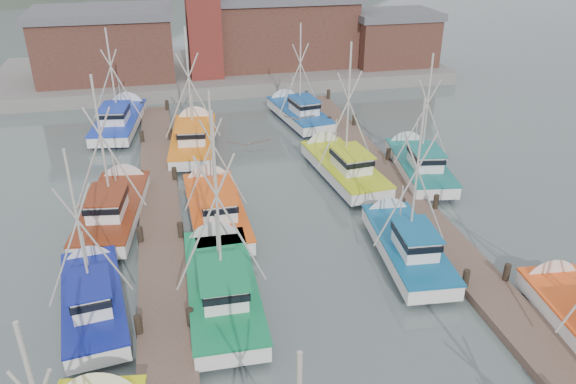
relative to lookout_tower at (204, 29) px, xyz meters
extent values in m
plane|color=#516261|center=(2.00, -33.00, -5.55)|extent=(260.00, 260.00, 0.00)
cube|color=#4E3A30|center=(-5.00, -29.00, -5.35)|extent=(2.20, 46.00, 0.40)
cylinder|color=black|center=(-6.00, -35.00, -5.10)|extent=(0.30, 0.30, 1.50)
cylinder|color=black|center=(-6.00, -28.00, -5.10)|extent=(0.30, 0.30, 1.50)
cylinder|color=black|center=(-6.00, -21.00, -5.10)|extent=(0.30, 0.30, 1.50)
cylinder|color=black|center=(-6.00, -14.00, -5.10)|extent=(0.30, 0.30, 1.50)
cylinder|color=black|center=(-6.00, -7.00, -5.10)|extent=(0.30, 0.30, 1.50)
cylinder|color=black|center=(-4.00, -35.00, -5.10)|extent=(0.30, 0.30, 1.50)
cylinder|color=black|center=(-4.00, -28.00, -5.10)|extent=(0.30, 0.30, 1.50)
cylinder|color=black|center=(-4.00, -21.00, -5.10)|extent=(0.30, 0.30, 1.50)
cylinder|color=black|center=(-4.00, -14.00, -5.10)|extent=(0.30, 0.30, 1.50)
cylinder|color=black|center=(-4.00, -7.00, -5.10)|extent=(0.30, 0.30, 1.50)
cube|color=#4E3A30|center=(9.00, -29.00, -5.35)|extent=(2.20, 46.00, 0.40)
cylinder|color=black|center=(8.00, -35.00, -5.10)|extent=(0.30, 0.30, 1.50)
cylinder|color=black|center=(8.00, -28.00, -5.10)|extent=(0.30, 0.30, 1.50)
cylinder|color=black|center=(8.00, -21.00, -5.10)|extent=(0.30, 0.30, 1.50)
cylinder|color=black|center=(8.00, -14.00, -5.10)|extent=(0.30, 0.30, 1.50)
cylinder|color=black|center=(8.00, -7.00, -5.10)|extent=(0.30, 0.30, 1.50)
cylinder|color=black|center=(10.00, -35.00, -5.10)|extent=(0.30, 0.30, 1.50)
cylinder|color=black|center=(10.00, -28.00, -5.10)|extent=(0.30, 0.30, 1.50)
cylinder|color=black|center=(10.00, -21.00, -5.10)|extent=(0.30, 0.30, 1.50)
cylinder|color=black|center=(10.00, -14.00, -5.10)|extent=(0.30, 0.30, 1.50)
cylinder|color=black|center=(10.00, -7.00, -5.10)|extent=(0.30, 0.30, 1.50)
cube|color=gray|center=(2.00, 4.00, -4.95)|extent=(44.00, 16.00, 1.20)
cube|color=brown|center=(-9.00, 2.00, -1.60)|extent=(12.00, 8.00, 5.50)
cube|color=slate|center=(-9.00, 2.00, 1.50)|extent=(12.72, 8.48, 0.70)
cube|color=brown|center=(8.00, 4.00, -1.25)|extent=(14.00, 9.00, 6.20)
cube|color=brown|center=(19.00, 1.00, -2.10)|extent=(8.00, 6.00, 4.50)
cube|color=slate|center=(19.00, 1.00, 0.50)|extent=(8.48, 6.36, 0.70)
cube|color=maroon|center=(0.00, 0.00, -0.35)|extent=(3.00, 3.00, 8.00)
cube|color=#101B38|center=(-2.52, -33.27, -5.50)|extent=(2.65, 7.66, 0.70)
cube|color=white|center=(-2.52, -33.27, -4.85)|extent=(3.01, 8.70, 0.80)
cube|color=#0F8149|center=(-2.52, -33.27, -4.47)|extent=(3.10, 8.79, 0.10)
cone|color=white|center=(-2.42, -28.96, -5.00)|extent=(2.72, 1.16, 2.70)
cube|color=white|center=(-2.55, -34.31, -3.90)|extent=(1.80, 2.63, 1.10)
cube|color=black|center=(-2.55, -34.31, -3.67)|extent=(1.92, 2.89, 0.28)
cube|color=#0F8149|center=(-2.55, -34.31, -3.31)|extent=(2.04, 3.07, 0.07)
cylinder|color=beige|center=(-2.53, -33.45, -0.63)|extent=(0.12, 0.12, 7.64)
cylinder|color=beige|center=(-3.08, -33.43, -1.53)|extent=(2.72, 0.15, 5.97)
cylinder|color=beige|center=(-1.98, -33.46, -1.53)|extent=(2.72, 0.15, 5.97)
cylinder|color=beige|center=(-2.49, -31.72, -3.25)|extent=(0.07, 0.07, 2.41)
cube|color=#101B38|center=(6.56, -31.97, -5.50)|extent=(2.76, 6.88, 0.70)
cube|color=white|center=(6.56, -31.97, -4.85)|extent=(3.13, 7.82, 0.80)
cube|color=#0F5C8B|center=(6.56, -31.97, -4.47)|extent=(3.22, 7.90, 0.10)
cone|color=white|center=(6.89, -28.17, -5.00)|extent=(2.47, 1.30, 2.39)
cube|color=white|center=(6.48, -32.89, -3.90)|extent=(1.73, 2.41, 1.10)
cube|color=black|center=(6.48, -32.89, -3.67)|extent=(1.85, 2.65, 0.28)
cube|color=#0F5C8B|center=(6.48, -32.89, -3.31)|extent=(1.96, 2.81, 0.07)
cylinder|color=beige|center=(6.55, -32.13, -0.88)|extent=(0.12, 0.12, 7.13)
cylinder|color=beige|center=(6.06, -32.08, -1.72)|extent=(2.54, 0.30, 5.57)
cylinder|color=beige|center=(7.03, -32.17, -1.72)|extent=(2.54, 0.30, 5.57)
cylinder|color=beige|center=(6.68, -30.60, -3.25)|extent=(0.07, 0.07, 2.13)
cube|color=#101B38|center=(-7.85, -33.03, -5.50)|extent=(2.82, 6.49, 0.70)
cube|color=white|center=(-7.85, -33.03, -4.85)|extent=(3.20, 7.38, 0.80)
cube|color=navy|center=(-7.85, -33.03, -4.47)|extent=(3.28, 7.46, 0.10)
cone|color=white|center=(-8.30, -29.48, -5.00)|extent=(2.35, 1.37, 2.23)
cube|color=white|center=(-7.74, -33.88, -3.90)|extent=(1.70, 2.31, 1.10)
cube|color=black|center=(-7.74, -33.88, -3.67)|extent=(1.82, 2.53, 0.28)
cube|color=navy|center=(-7.74, -33.88, -3.31)|extent=(1.93, 2.68, 0.07)
cylinder|color=beige|center=(-7.83, -33.17, -1.20)|extent=(0.12, 0.12, 6.50)
cylinder|color=beige|center=(-8.32, -33.23, -1.96)|extent=(2.31, 0.37, 5.08)
cylinder|color=beige|center=(-7.34, -33.11, -1.96)|extent=(2.31, 0.37, 5.08)
cylinder|color=beige|center=(-8.01, -31.75, -3.25)|extent=(0.07, 0.07, 2.14)
cone|color=white|center=(11.64, -35.34, -5.00)|extent=(2.58, 1.33, 2.49)
cube|color=#101B38|center=(-2.02, -26.21, -5.50)|extent=(2.57, 7.48, 0.70)
cube|color=white|center=(-2.02, -26.21, -4.85)|extent=(2.92, 8.50, 0.80)
cube|color=#E95412|center=(-2.02, -26.21, -4.47)|extent=(3.01, 8.59, 0.10)
cone|color=white|center=(-2.11, -21.99, -5.00)|extent=(2.66, 1.15, 2.64)
cube|color=white|center=(-2.00, -27.22, -3.90)|extent=(1.76, 2.57, 1.10)
cube|color=black|center=(-2.00, -27.22, -3.67)|extent=(1.87, 2.82, 0.28)
cube|color=#E95412|center=(-2.00, -27.22, -3.31)|extent=(1.98, 2.99, 0.07)
cylinder|color=beige|center=(-2.02, -26.38, -1.29)|extent=(0.12, 0.12, 6.33)
cylinder|color=beige|center=(-2.56, -26.39, -2.03)|extent=(2.27, 0.13, 4.95)
cylinder|color=beige|center=(-1.48, -26.37, -2.03)|extent=(2.27, 0.13, 4.95)
cylinder|color=beige|center=(-2.05, -24.69, -3.25)|extent=(0.07, 0.07, 2.36)
cube|color=#101B38|center=(6.48, -22.36, -5.50)|extent=(3.13, 7.61, 0.70)
cube|color=white|center=(6.48, -22.36, -4.85)|extent=(3.55, 8.64, 0.80)
cube|color=#B6CC18|center=(6.48, -22.36, -4.47)|extent=(3.64, 8.73, 0.10)
cone|color=white|center=(6.07, -18.17, -5.00)|extent=(2.73, 1.35, 2.63)
cube|color=white|center=(6.58, -23.36, -3.90)|extent=(1.94, 2.68, 1.10)
cube|color=black|center=(6.58, -23.36, -3.67)|extent=(2.07, 2.94, 0.28)
cube|color=#B6CC18|center=(6.58, -23.36, -3.31)|extent=(2.20, 3.12, 0.07)
cylinder|color=beige|center=(6.50, -22.53, -0.69)|extent=(0.13, 0.13, 7.52)
cylinder|color=beige|center=(5.96, -22.58, -1.57)|extent=(2.68, 0.35, 5.88)
cylinder|color=beige|center=(7.03, -22.47, -1.57)|extent=(2.68, 0.35, 5.88)
cylinder|color=beige|center=(6.33, -20.85, -3.25)|extent=(0.07, 0.07, 2.35)
cube|color=#101B38|center=(-7.45, -24.98, -5.50)|extent=(3.42, 7.71, 0.70)
cube|color=white|center=(-7.45, -24.98, -4.85)|extent=(3.89, 8.76, 0.80)
cube|color=maroon|center=(-7.45, -24.98, -4.47)|extent=(3.99, 8.86, 0.10)
cone|color=white|center=(-6.87, -20.78, -5.00)|extent=(2.77, 1.45, 2.64)
cube|color=white|center=(-7.59, -25.98, -3.90)|extent=(2.04, 2.75, 1.10)
cube|color=black|center=(-7.59, -25.98, -3.67)|extent=(2.18, 3.02, 0.28)
cube|color=maroon|center=(-7.59, -25.98, -3.31)|extent=(2.32, 3.20, 0.07)
cylinder|color=beige|center=(-7.47, -25.14, -0.89)|extent=(0.14, 0.14, 7.12)
cylinder|color=beige|center=(-8.05, -25.06, -1.73)|extent=(2.54, 0.45, 5.57)
cylinder|color=beige|center=(-6.90, -25.22, -1.73)|extent=(2.54, 0.45, 5.57)
cylinder|color=beige|center=(-7.24, -23.47, -3.25)|extent=(0.08, 0.08, 2.54)
cube|color=#101B38|center=(11.28, -23.10, -5.50)|extent=(3.35, 7.24, 0.70)
cube|color=white|center=(11.28, -23.10, -4.85)|extent=(3.81, 8.23, 0.80)
cube|color=#156F69|center=(11.28, -23.10, -4.47)|extent=(3.90, 8.32, 0.10)
cone|color=white|center=(11.89, -19.19, -5.00)|extent=(2.64, 1.48, 2.50)
cube|color=white|center=(11.13, -24.04, -3.90)|extent=(1.97, 2.60, 1.10)
cube|color=black|center=(11.13, -24.04, -3.67)|extent=(2.11, 2.85, 0.28)
cube|color=#156F69|center=(11.13, -24.04, -3.31)|extent=(2.23, 3.02, 0.07)
cylinder|color=beige|center=(11.25, -23.26, -1.06)|extent=(0.13, 0.13, 6.78)
cylinder|color=beige|center=(10.73, -23.17, -1.86)|extent=(2.41, 0.46, 5.30)
cylinder|color=beige|center=(11.78, -23.34, -1.86)|extent=(2.41, 0.46, 5.30)
cylinder|color=beige|center=(11.50, -21.69, -3.25)|extent=(0.08, 0.08, 2.32)
cube|color=#101B38|center=(-2.41, -15.35, -5.50)|extent=(3.41, 8.11, 0.70)
cube|color=white|center=(-2.41, -15.35, -4.85)|extent=(3.87, 9.21, 0.80)
cube|color=orange|center=(-2.41, -15.35, -4.47)|extent=(3.97, 9.31, 0.10)
cone|color=white|center=(-1.93, -10.90, -5.00)|extent=(2.90, 1.40, 2.80)
cube|color=white|center=(-2.53, -16.42, -3.90)|extent=(2.09, 2.87, 1.10)
cube|color=black|center=(-2.53, -16.42, -3.67)|extent=(2.23, 3.15, 0.28)
cube|color=orange|center=(-2.53, -16.42, -3.31)|extent=(2.37, 3.34, 0.07)
cylinder|color=beige|center=(-2.43, -15.53, -0.70)|extent=(0.14, 0.14, 7.51)
cylinder|color=beige|center=(-3.00, -15.47, -1.58)|extent=(2.68, 0.39, 5.87)
cylinder|color=beige|center=(-1.86, -15.59, -1.58)|extent=(2.68, 0.39, 5.87)
cylinder|color=beige|center=(-2.24, -13.75, -3.25)|extent=(0.08, 0.08, 2.50)
cube|color=#101B38|center=(6.26, -11.34, -5.50)|extent=(3.32, 7.36, 0.70)
cube|color=white|center=(6.26, -11.34, -4.85)|extent=(3.78, 8.36, 0.80)
cube|color=#16539B|center=(6.26, -11.34, -4.47)|extent=(3.87, 8.45, 0.10)
cone|color=white|center=(5.67, -7.35, -5.00)|extent=(2.65, 1.46, 2.52)
cube|color=white|center=(6.41, -12.29, -3.90)|extent=(1.96, 2.63, 1.10)
cube|color=black|center=(6.41, -12.29, -3.67)|extent=(2.10, 2.89, 0.28)
cube|color=#16539B|center=(6.41, -12.29, -3.31)|extent=(2.23, 3.06, 0.07)
cylinder|color=beige|center=(6.29, -11.50, -1.09)|extent=(0.13, 0.13, 6.72)
cylinder|color=beige|center=(5.78, -11.57, -1.88)|extent=(2.39, 0.43, 5.25)
cylinder|color=beige|center=(6.80, -11.42, -1.88)|extent=(2.39, 0.43, 5.25)
cylinder|color=beige|center=(6.05, -9.90, -3.25)|extent=(0.07, 0.07, 2.25)
cube|color=#101B38|center=(-7.75, -10.09, -5.50)|extent=(3.58, 8.03, 0.70)
cube|color=white|center=(-7.75, -10.09, -4.85)|extent=(4.07, 9.13, 0.80)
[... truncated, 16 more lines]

